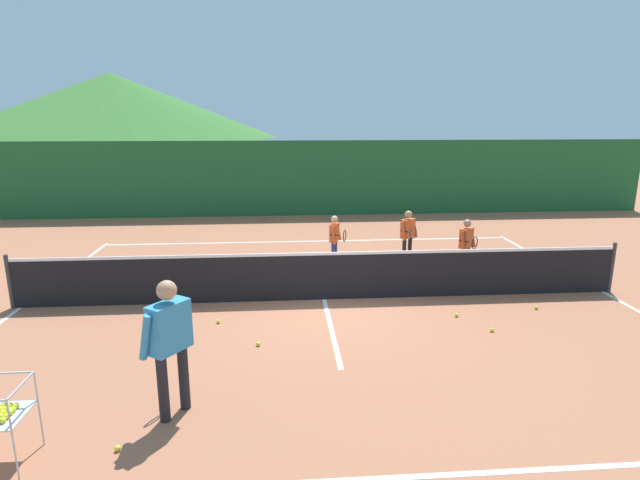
# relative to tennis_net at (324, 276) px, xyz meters

# --- Properties ---
(ground_plane) EXTENTS (120.00, 120.00, 0.00)m
(ground_plane) POSITION_rel_tennis_net_xyz_m (0.00, 0.00, -0.50)
(ground_plane) COLOR #A86647
(line_baseline_near) EXTENTS (11.65, 0.08, 0.01)m
(line_baseline_near) POSITION_rel_tennis_net_xyz_m (0.00, -5.17, -0.50)
(line_baseline_near) COLOR white
(line_baseline_near) RESTS_ON ground
(line_baseline_far) EXTENTS (11.65, 0.08, 0.01)m
(line_baseline_far) POSITION_rel_tennis_net_xyz_m (0.00, 4.83, -0.50)
(line_baseline_far) COLOR white
(line_baseline_far) RESTS_ON ground
(line_sideline_west) EXTENTS (0.08, 10.00, 0.01)m
(line_sideline_west) POSITION_rel_tennis_net_xyz_m (-5.82, 0.00, -0.50)
(line_sideline_west) COLOR white
(line_sideline_west) RESTS_ON ground
(line_sideline_east) EXTENTS (0.08, 10.00, 0.01)m
(line_sideline_east) POSITION_rel_tennis_net_xyz_m (5.82, 0.00, -0.50)
(line_sideline_east) COLOR white
(line_sideline_east) RESTS_ON ground
(line_service_center) EXTENTS (0.08, 5.81, 0.01)m
(line_service_center) POSITION_rel_tennis_net_xyz_m (0.00, 0.00, -0.50)
(line_service_center) COLOR white
(line_service_center) RESTS_ON ground
(tennis_net) EXTENTS (11.99, 0.08, 1.05)m
(tennis_net) POSITION_rel_tennis_net_xyz_m (0.00, 0.00, 0.00)
(tennis_net) COLOR #333338
(tennis_net) RESTS_ON ground
(instructor) EXTENTS (0.60, 0.84, 1.72)m
(instructor) POSITION_rel_tennis_net_xyz_m (-2.16, -3.83, 0.53)
(instructor) COLOR black
(instructor) RESTS_ON ground
(student_0) EXTENTS (0.41, 0.68, 1.23)m
(student_0) POSITION_rel_tennis_net_xyz_m (0.46, 2.37, 0.24)
(student_0) COLOR navy
(student_0) RESTS_ON ground
(student_1) EXTENTS (0.50, 0.68, 1.32)m
(student_1) POSITION_rel_tennis_net_xyz_m (2.27, 2.39, 0.30)
(student_1) COLOR black
(student_1) RESTS_ON ground
(student_2) EXTENTS (0.48, 0.68, 1.29)m
(student_2) POSITION_rel_tennis_net_xyz_m (3.37, 1.38, 0.28)
(student_2) COLOR black
(student_2) RESTS_ON ground
(tennis_ball_0) EXTENTS (0.07, 0.07, 0.07)m
(tennis_ball_0) POSITION_rel_tennis_net_xyz_m (-1.23, -2.02, -0.47)
(tennis_ball_0) COLOR yellow
(tennis_ball_0) RESTS_ON ground
(tennis_ball_1) EXTENTS (0.07, 0.07, 0.07)m
(tennis_ball_1) POSITION_rel_tennis_net_xyz_m (-2.19, -2.88, -0.47)
(tennis_ball_1) COLOR yellow
(tennis_ball_1) RESTS_ON ground
(tennis_ball_3) EXTENTS (0.07, 0.07, 0.07)m
(tennis_ball_3) POSITION_rel_tennis_net_xyz_m (2.71, -1.78, -0.47)
(tennis_ball_3) COLOR yellow
(tennis_ball_3) RESTS_ON ground
(tennis_ball_4) EXTENTS (0.07, 0.07, 0.07)m
(tennis_ball_4) POSITION_rel_tennis_net_xyz_m (2.33, -1.08, -0.47)
(tennis_ball_4) COLOR yellow
(tennis_ball_4) RESTS_ON ground
(tennis_ball_5) EXTENTS (0.07, 0.07, 0.07)m
(tennis_ball_5) POSITION_rel_tennis_net_xyz_m (3.97, -0.84, -0.47)
(tennis_ball_5) COLOR yellow
(tennis_ball_5) RESTS_ON ground
(tennis_ball_6) EXTENTS (0.07, 0.07, 0.07)m
(tennis_ball_6) POSITION_rel_tennis_net_xyz_m (-1.96, -1.05, -0.47)
(tennis_ball_6) COLOR yellow
(tennis_ball_6) RESTS_ON ground
(tennis_ball_7) EXTENTS (0.07, 0.07, 0.07)m
(tennis_ball_7) POSITION_rel_tennis_net_xyz_m (-2.65, -4.52, -0.47)
(tennis_ball_7) COLOR yellow
(tennis_ball_7) RESTS_ON ground
(windscreen_fence) EXTENTS (25.62, 0.08, 2.71)m
(windscreen_fence) POSITION_rel_tennis_net_xyz_m (0.00, 8.85, 0.86)
(windscreen_fence) COLOR #1E5B2D
(windscreen_fence) RESTS_ON ground
(hill_0) EXTENTS (54.36, 54.36, 10.48)m
(hill_0) POSITION_rel_tennis_net_xyz_m (-28.63, 80.49, 4.74)
(hill_0) COLOR #38702D
(hill_0) RESTS_ON ground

